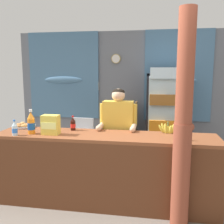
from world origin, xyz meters
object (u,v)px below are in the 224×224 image
at_px(drink_fridge, 164,110).
at_px(bottle_shelf_rack, 125,127).
at_px(soda_bottle_iced_tea, 180,133).
at_px(snack_box_instant_noodle, 51,125).
at_px(pastry_tray, 24,126).
at_px(soda_bottle_orange_soda, 31,123).
at_px(soda_bottle_water, 15,129).
at_px(soda_bottle_cola, 73,124).
at_px(shopkeeper, 118,126).
at_px(timber_post, 183,128).
at_px(stall_counter, 103,164).
at_px(plastic_lawn_chair, 81,138).
at_px(banana_bunch, 168,129).

distance_m(drink_fridge, bottle_shelf_rack, 0.91).
relative_size(drink_fridge, soda_bottle_iced_tea, 8.97).
height_order(snack_box_instant_noodle, pastry_tray, snack_box_instant_noodle).
relative_size(bottle_shelf_rack, soda_bottle_orange_soda, 3.48).
height_order(soda_bottle_water, snack_box_instant_noodle, snack_box_instant_noodle).
bearing_deg(soda_bottle_cola, shopkeeper, 24.98).
distance_m(soda_bottle_iced_tea, soda_bottle_cola, 1.44).
bearing_deg(timber_post, shopkeeper, 134.26).
distance_m(stall_counter, drink_fridge, 2.21).
distance_m(soda_bottle_orange_soda, pastry_tray, 0.47).
bearing_deg(shopkeeper, timber_post, -45.74).
bearing_deg(soda_bottle_water, stall_counter, 5.79).
xyz_separation_m(stall_counter, pastry_tray, (-1.26, 0.35, 0.38)).
xyz_separation_m(plastic_lawn_chair, soda_bottle_cola, (0.25, -1.23, 0.53)).
relative_size(timber_post, snack_box_instant_noodle, 9.48).
bearing_deg(drink_fridge, soda_bottle_iced_tea, -87.00).
bearing_deg(soda_bottle_orange_soda, shopkeeper, 27.60).
relative_size(snack_box_instant_noodle, pastry_tray, 0.75).
distance_m(shopkeeper, snack_box_instant_noodle, 0.98).
height_order(timber_post, soda_bottle_iced_tea, timber_post).
bearing_deg(stall_counter, bottle_shelf_rack, 88.98).
bearing_deg(plastic_lawn_chair, pastry_tray, -114.05).
xyz_separation_m(soda_bottle_cola, snack_box_instant_noodle, (-0.21, -0.27, 0.04)).
relative_size(timber_post, soda_bottle_cola, 11.75).
relative_size(soda_bottle_water, pastry_tray, 0.60).
height_order(drink_fridge, soda_bottle_orange_soda, drink_fridge).
bearing_deg(soda_bottle_orange_soda, banana_bunch, 10.04).
distance_m(stall_counter, pastry_tray, 1.36).
relative_size(soda_bottle_orange_soda, banana_bunch, 1.20).
bearing_deg(banana_bunch, soda_bottle_iced_tea, -70.37).
bearing_deg(soda_bottle_cola, bottle_shelf_rack, 74.74).
bearing_deg(stall_counter, soda_bottle_iced_tea, -0.50).
relative_size(stall_counter, timber_post, 1.21).
bearing_deg(banana_bunch, soda_bottle_cola, -178.64).
height_order(plastic_lawn_chair, banana_bunch, banana_bunch).
distance_m(timber_post, bottle_shelf_rack, 2.70).
bearing_deg(snack_box_instant_noodle, shopkeeper, 34.22).
height_order(stall_counter, pastry_tray, pastry_tray).
distance_m(timber_post, plastic_lawn_chair, 2.54).
distance_m(bottle_shelf_rack, soda_bottle_orange_soda, 2.46).
bearing_deg(banana_bunch, soda_bottle_water, -167.35).
height_order(bottle_shelf_rack, soda_bottle_water, soda_bottle_water).
relative_size(shopkeeper, soda_bottle_cola, 7.39).
bearing_deg(soda_bottle_iced_tea, timber_post, -88.88).
xyz_separation_m(bottle_shelf_rack, pastry_tray, (-1.29, -1.86, 0.37)).
bearing_deg(plastic_lawn_chair, drink_fridge, 17.48).
xyz_separation_m(shopkeeper, snack_box_instant_noodle, (-0.81, -0.55, 0.11)).
relative_size(plastic_lawn_chair, soda_bottle_iced_tea, 4.24).
relative_size(bottle_shelf_rack, snack_box_instant_noodle, 4.46).
bearing_deg(soda_bottle_cola, soda_bottle_water, -147.86).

